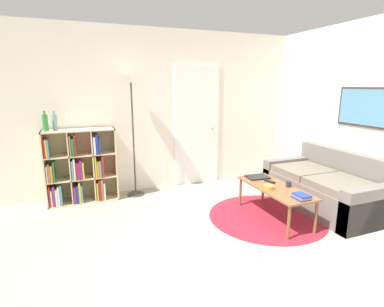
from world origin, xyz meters
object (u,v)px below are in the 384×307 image
cup (289,184)px  floor_lamp (132,99)px  couch (327,188)px  laptop (257,177)px  coffee_table (275,190)px  bookshelf (79,169)px  bowl (269,187)px  bottle_left (45,123)px  bottle_middle (55,122)px

cup → floor_lamp: bearing=136.7°
couch → cup: 0.84m
laptop → cup: bearing=-72.0°
floor_lamp → coffee_table: size_ratio=1.61×
floor_lamp → bookshelf: bearing=177.9°
floor_lamp → bowl: bearing=-48.3°
floor_lamp → bowl: size_ratio=13.51×
coffee_table → bottle_left: bearing=150.7°
couch → cup: size_ratio=22.50×
couch → bowl: (-1.09, -0.11, 0.19)m
bookshelf → laptop: size_ratio=3.48×
bookshelf → floor_lamp: bearing=-2.1°
bookshelf → coffee_table: size_ratio=0.95×
coffee_table → cup: size_ratio=15.40×
laptop → bowl: 0.48m
couch → coffee_table: size_ratio=1.46×
laptop → coffee_table: bearing=-90.9°
bookshelf → bottle_middle: bearing=174.2°
cup → bookshelf: bearing=147.1°
floor_lamp → coffee_table: (1.53, -1.54, -1.13)m
coffee_table → bottle_middle: bearing=148.7°
cup → bottle_left: bottle_left is taller
bookshelf → laptop: bookshelf is taller
laptop → cup: cup is taller
bottle_middle → laptop: bearing=-24.1°
bottle_left → bottle_middle: bearing=26.4°
floor_lamp → laptop: 2.19m
coffee_table → cup: 0.19m
coffee_table → bowl: 0.15m
coffee_table → floor_lamp: bearing=134.9°
floor_lamp → bottle_middle: bearing=177.0°
floor_lamp → bowl: 2.36m
couch → coffee_table: 0.97m
bookshelf → couch: 3.64m
bookshelf → couch: bookshelf is taller
couch → bottle_middle: 4.00m
coffee_table → bowl: (-0.13, -0.04, 0.07)m
floor_lamp → laptop: size_ratio=5.87×
coffee_table → bottle_middle: size_ratio=4.22×
cup → laptop: bearing=108.0°
laptop → bottle_left: bottle_left is taller
floor_lamp → bowl: floor_lamp is taller
bookshelf → bowl: size_ratio=8.00×
bookshelf → bowl: bearing=-35.9°
coffee_table → cup: bearing=-20.0°
bookshelf → bottle_left: bottle_left is taller
laptop → bottle_middle: size_ratio=1.16×
floor_lamp → cup: bearing=-43.3°
laptop → bottle_middle: bearing=155.9°
bottle_left → laptop: bearing=-22.2°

